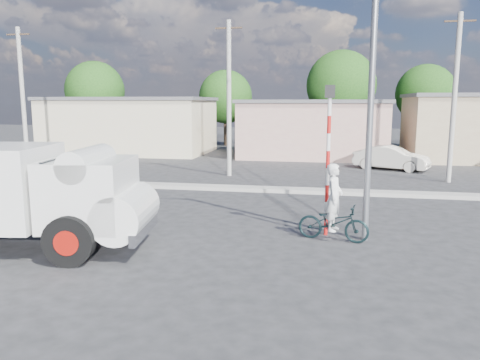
% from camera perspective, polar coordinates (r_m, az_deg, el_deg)
% --- Properties ---
extents(ground_plane, '(120.00, 120.00, 0.00)m').
position_cam_1_polar(ground_plane, '(13.15, -3.90, -7.74)').
color(ground_plane, '#262628').
rests_on(ground_plane, ground).
extents(median, '(40.00, 0.80, 0.16)m').
position_cam_1_polar(median, '(20.74, 1.74, -1.09)').
color(median, '#99968E').
rests_on(median, ground).
extents(truck, '(7.00, 3.42, 2.78)m').
position_cam_1_polar(truck, '(13.51, -25.20, -1.44)').
color(truck, black).
rests_on(truck, ground).
extents(bicycle, '(2.10, 1.09, 1.05)m').
position_cam_1_polar(bicycle, '(13.52, 11.30, -5.10)').
color(bicycle, black).
rests_on(bicycle, ground).
extents(cyclist, '(0.59, 0.77, 1.90)m').
position_cam_1_polar(cyclist, '(13.42, 11.36, -3.34)').
color(cyclist, white).
rests_on(cyclist, ground).
extents(car_cream, '(4.44, 2.93, 1.38)m').
position_cam_1_polar(car_cream, '(28.43, 17.95, 2.58)').
color(car_cream, beige).
rests_on(car_cream, ground).
extents(traffic_pole, '(0.28, 0.18, 4.36)m').
position_cam_1_polar(traffic_pole, '(13.69, 10.72, 3.90)').
color(traffic_pole, red).
rests_on(traffic_pole, ground).
extents(streetlight, '(2.34, 0.22, 9.00)m').
position_cam_1_polar(streetlight, '(13.40, 15.16, 13.77)').
color(streetlight, slate).
rests_on(streetlight, ground).
extents(building_row, '(37.80, 7.30, 4.44)m').
position_cam_1_polar(building_row, '(34.24, 7.36, 6.49)').
color(building_row, beige).
rests_on(building_row, ground).
extents(tree_row, '(34.13, 7.32, 8.10)m').
position_cam_1_polar(tree_row, '(41.13, 3.28, 10.79)').
color(tree_row, '#38281E').
rests_on(tree_row, ground).
extents(utility_poles, '(35.40, 0.24, 8.00)m').
position_cam_1_polar(utility_poles, '(24.13, 11.10, 9.75)').
color(utility_poles, '#99968E').
rests_on(utility_poles, ground).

